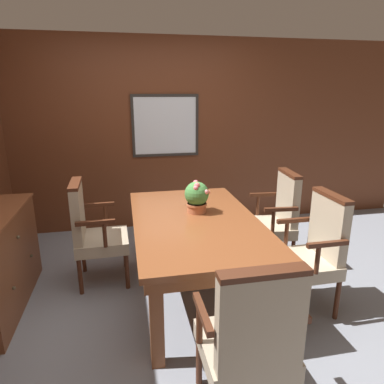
{
  "coord_description": "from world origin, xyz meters",
  "views": [
    {
      "loc": [
        -0.42,
        -2.6,
        1.79
      ],
      "look_at": [
        0.16,
        0.28,
        0.92
      ],
      "focal_mm": 32.0,
      "sensor_mm": 36.0,
      "label": 1
    }
  ],
  "objects_px": {
    "dining_table": "(195,229)",
    "potted_plant": "(197,196)",
    "chair_head_near": "(250,339)",
    "chair_right_far": "(275,216)",
    "chair_right_near": "(313,249)",
    "chair_left_far": "(93,230)"
  },
  "relations": [
    {
      "from": "chair_head_near",
      "to": "chair_left_far",
      "type": "height_order",
      "value": "same"
    },
    {
      "from": "chair_head_near",
      "to": "chair_left_far",
      "type": "xyz_separation_m",
      "value": [
        -0.93,
        1.7,
        0.0
      ]
    },
    {
      "from": "dining_table",
      "to": "chair_head_near",
      "type": "height_order",
      "value": "chair_head_near"
    },
    {
      "from": "dining_table",
      "to": "chair_left_far",
      "type": "relative_size",
      "value": 1.81
    },
    {
      "from": "chair_right_far",
      "to": "chair_right_near",
      "type": "xyz_separation_m",
      "value": [
        -0.03,
        -0.79,
        0.0
      ]
    },
    {
      "from": "potted_plant",
      "to": "chair_head_near",
      "type": "bearing_deg",
      "value": -91.08
    },
    {
      "from": "chair_left_far",
      "to": "chair_right_far",
      "type": "relative_size",
      "value": 1.0
    },
    {
      "from": "dining_table",
      "to": "potted_plant",
      "type": "xyz_separation_m",
      "value": [
        0.05,
        0.17,
        0.24
      ]
    },
    {
      "from": "chair_left_far",
      "to": "chair_right_near",
      "type": "distance_m",
      "value": 1.98
    },
    {
      "from": "dining_table",
      "to": "chair_left_far",
      "type": "xyz_separation_m",
      "value": [
        -0.91,
        0.39,
        -0.1
      ]
    },
    {
      "from": "potted_plant",
      "to": "chair_left_far",
      "type": "bearing_deg",
      "value": 166.85
    },
    {
      "from": "dining_table",
      "to": "chair_right_far",
      "type": "relative_size",
      "value": 1.81
    },
    {
      "from": "chair_right_far",
      "to": "potted_plant",
      "type": "height_order",
      "value": "potted_plant"
    },
    {
      "from": "chair_right_near",
      "to": "potted_plant",
      "type": "relative_size",
      "value": 3.43
    },
    {
      "from": "dining_table",
      "to": "chair_head_near",
      "type": "bearing_deg",
      "value": -89.11
    },
    {
      "from": "chair_right_far",
      "to": "chair_right_near",
      "type": "bearing_deg",
      "value": 2.64
    },
    {
      "from": "chair_head_near",
      "to": "chair_right_near",
      "type": "xyz_separation_m",
      "value": [
        0.89,
        0.91,
        0.0
      ]
    },
    {
      "from": "dining_table",
      "to": "chair_head_near",
      "type": "distance_m",
      "value": 1.31
    },
    {
      "from": "chair_head_near",
      "to": "dining_table",
      "type": "bearing_deg",
      "value": -89.14
    },
    {
      "from": "chair_right_near",
      "to": "chair_right_far",
      "type": "bearing_deg",
      "value": 177.39
    },
    {
      "from": "dining_table",
      "to": "potted_plant",
      "type": "bearing_deg",
      "value": 74.07
    },
    {
      "from": "chair_head_near",
      "to": "potted_plant",
      "type": "xyz_separation_m",
      "value": [
        0.03,
        1.47,
        0.34
      ]
    }
  ]
}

